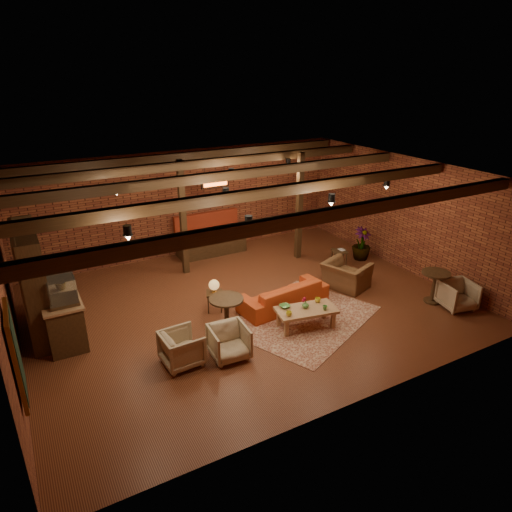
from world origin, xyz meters
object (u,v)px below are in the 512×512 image
round_table_left (226,309)px  armchair_far (458,294)px  side_table_lamp (214,287)px  armchair_b (229,341)px  sofa (283,295)px  armchair_a (182,347)px  side_table_book (339,252)px  plant_tall (365,212)px  round_table_right (435,282)px  coffee_table (305,311)px  armchair_right (346,271)px

round_table_left → armchair_far: 5.60m
side_table_lamp → armchair_b: side_table_lamp is taller
sofa → armchair_a: armchair_a is taller
side_table_book → plant_tall: bearing=4.0°
round_table_right → plant_tall: plant_tall is taller
side_table_book → armchair_far: size_ratio=0.73×
coffee_table → round_table_left: 1.76m
side_table_lamp → plant_tall: bearing=8.4°
armchair_b → plant_tall: 6.39m
coffee_table → side_table_book: (2.83, 2.38, 0.02)m
armchair_a → plant_tall: bearing=-72.9°
armchair_a → side_table_book: bearing=-70.6°
sofa → side_table_lamp: 1.68m
plant_tall → armchair_b: bearing=-155.0°
sofa → armchair_b: bearing=25.7°
armchair_b → side_table_book: 5.47m
armchair_right → side_table_book: 1.47m
side_table_book → round_table_right: round_table_right is taller
armchair_b → round_table_right: (5.44, -0.32, 0.16)m
round_table_left → plant_tall: bearing=17.9°
armchair_right → armchair_far: size_ratio=1.44×
armchair_b → round_table_right: size_ratio=0.93×
armchair_right → plant_tall: plant_tall is taller
armchair_right → armchair_far: armchair_right is taller
armchair_a → round_table_left: bearing=-64.5°
armchair_b → side_table_book: armchair_b is taller
round_table_right → armchair_far: bearing=-62.2°
armchair_b → side_table_book: bearing=32.4°
coffee_table → round_table_right: round_table_right is taller
coffee_table → armchair_b: (-1.98, -0.21, -0.03)m
round_table_right → coffee_table: bearing=171.1°
armchair_far → coffee_table: bearing=177.1°
round_table_left → armchair_right: (3.66, 0.40, -0.06)m
round_table_left → side_table_book: size_ratio=1.44×
coffee_table → side_table_lamp: size_ratio=1.80×
armchair_far → armchair_a: bearing=-176.5°
sofa → armchair_b: size_ratio=2.96×
armchair_a → armchair_right: size_ratio=0.70×
armchair_a → coffee_table: bearing=-93.5°
side_table_book → armchair_far: armchair_far is taller
sofa → armchair_b: armchair_b is taller
side_table_lamp → armchair_a: 2.20m
round_table_left → plant_tall: (5.31, 1.72, 0.95)m
armchair_right → plant_tall: 2.34m
round_table_left → plant_tall: 5.66m
round_table_left → armchair_b: 1.03m
round_table_left → armchair_b: (-0.39, -0.94, -0.16)m
armchair_b → plant_tall: plant_tall is taller
sofa → armchair_right: 2.00m
round_table_left → armchair_b: bearing=-112.6°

